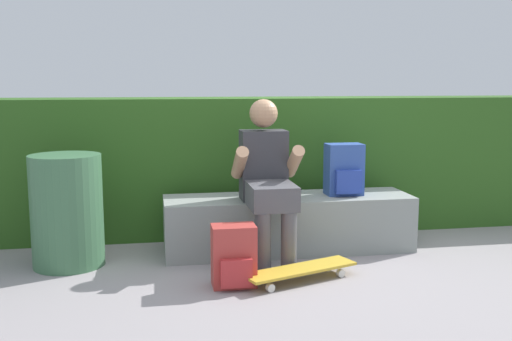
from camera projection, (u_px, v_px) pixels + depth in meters
ground_plane at (296, 260)px, 4.38m from camera, size 24.00×24.00×0.00m
bench_main at (288, 223)px, 4.61m from camera, size 1.91×0.51×0.43m
person_skater at (267, 176)px, 4.30m from camera, size 0.49×0.62×1.18m
skateboard_near_person at (300, 270)px, 3.91m from camera, size 0.82×0.47×0.09m
backpack_on_bench at (344, 170)px, 4.62m from camera, size 0.28×0.23×0.40m
backpack_on_ground at (234, 257)px, 3.80m from camera, size 0.28×0.23×0.40m
hedge_row at (297, 163)px, 5.32m from camera, size 5.99×0.67×1.17m
trash_bin at (67, 211)px, 4.20m from camera, size 0.50×0.50×0.80m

